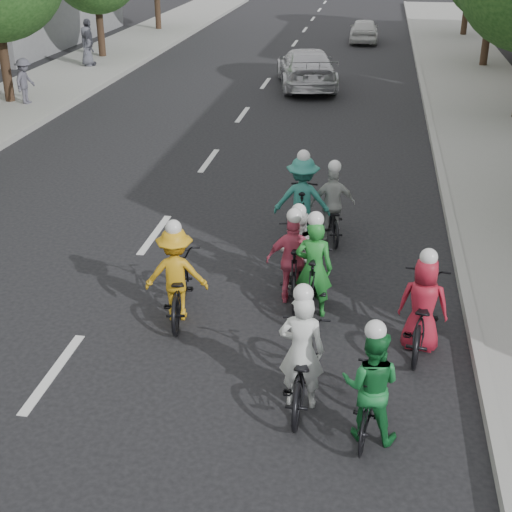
% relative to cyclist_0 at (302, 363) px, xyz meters
% --- Properties ---
extents(ground, '(120.00, 120.00, 0.00)m').
position_rel_cyclist_0_xyz_m(ground, '(-3.57, 0.05, -0.59)').
color(ground, black).
rests_on(ground, ground).
extents(curb_right, '(0.18, 80.00, 0.18)m').
position_rel_cyclist_0_xyz_m(curb_right, '(2.48, 10.05, -0.50)').
color(curb_right, '#999993').
rests_on(curb_right, ground).
extents(cyclist_0, '(0.67, 1.88, 1.81)m').
position_rel_cyclist_0_xyz_m(cyclist_0, '(0.00, 0.00, 0.00)').
color(cyclist_0, black).
rests_on(cyclist_0, ground).
extents(cyclist_1, '(0.81, 1.54, 1.67)m').
position_rel_cyclist_0_xyz_m(cyclist_1, '(0.91, -0.54, 0.04)').
color(cyclist_1, black).
rests_on(cyclist_1, ground).
extents(cyclist_2, '(1.09, 1.97, 1.71)m').
position_rel_cyclist_0_xyz_m(cyclist_2, '(-2.22, 1.94, 0.04)').
color(cyclist_2, black).
rests_on(cyclist_2, ground).
extents(cyclist_3, '(0.94, 1.78, 1.69)m').
position_rel_cyclist_0_xyz_m(cyclist_3, '(-0.43, 2.79, 0.04)').
color(cyclist_3, black).
rests_on(cyclist_3, ground).
extents(cyclist_4, '(0.96, 2.05, 1.66)m').
position_rel_cyclist_0_xyz_m(cyclist_4, '(1.63, 1.66, 0.00)').
color(cyclist_4, black).
rests_on(cyclist_4, ground).
extents(cyclist_5, '(0.62, 1.76, 1.81)m').
position_rel_cyclist_0_xyz_m(cyclist_5, '(-0.06, 2.42, 0.04)').
color(cyclist_5, black).
rests_on(cyclist_5, ground).
extents(cyclist_6, '(0.94, 1.97, 1.58)m').
position_rel_cyclist_0_xyz_m(cyclist_6, '(-0.42, 3.30, -0.02)').
color(cyclist_6, black).
rests_on(cyclist_6, ground).
extents(cyclist_7, '(1.15, 1.88, 1.90)m').
position_rel_cyclist_0_xyz_m(cyclist_7, '(-0.56, 5.30, 0.15)').
color(cyclist_7, black).
rests_on(cyclist_7, ground).
extents(cyclist_8, '(0.94, 1.69, 1.67)m').
position_rel_cyclist_0_xyz_m(cyclist_8, '(0.04, 5.50, -0.02)').
color(cyclist_8, black).
rests_on(cyclist_8, ground).
extents(follow_car_lead, '(3.00, 5.33, 1.46)m').
position_rel_cyclist_0_xyz_m(follow_car_lead, '(-1.94, 19.62, 0.14)').
color(follow_car_lead, silver).
rests_on(follow_car_lead, ground).
extents(follow_car_trail, '(1.51, 3.60, 1.22)m').
position_rel_cyclist_0_xyz_m(follow_car_trail, '(-0.08, 30.97, 0.02)').
color(follow_car_trail, silver).
rests_on(follow_car_trail, ground).
extents(spectator_0, '(0.63, 1.02, 1.51)m').
position_rel_cyclist_0_xyz_m(spectator_0, '(-11.01, 14.81, 0.32)').
color(spectator_0, '#545260').
rests_on(spectator_0, sidewalk_left).
extents(spectator_1, '(0.75, 1.21, 1.92)m').
position_rel_cyclist_0_xyz_m(spectator_1, '(-11.47, 21.77, 0.52)').
color(spectator_1, '#43444E').
rests_on(spectator_1, sidewalk_left).
extents(spectator_2, '(0.54, 0.80, 1.61)m').
position_rel_cyclist_0_xyz_m(spectator_2, '(-11.53, 21.70, 0.37)').
color(spectator_2, '#4B4D58').
rests_on(spectator_2, sidewalk_left).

